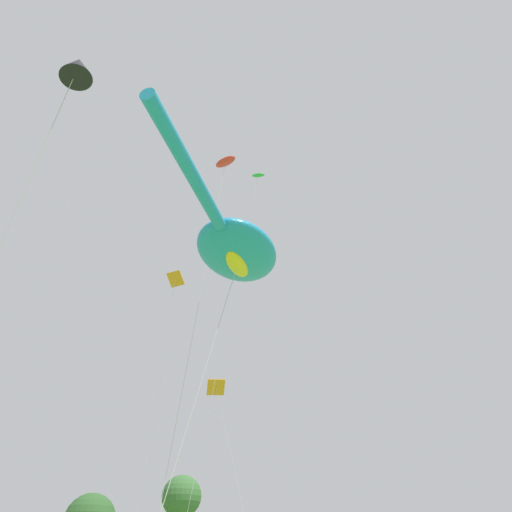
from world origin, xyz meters
name	(u,v)px	position (x,y,z in m)	size (l,w,h in m)	color
big_show_kite	(235,248)	(1.57, 14.61, 12.74)	(9.97, 8.56, 13.43)	#1E8CBF
small_kite_tiny_distant	(225,164)	(2.95, 17.84, 20.30)	(3.70, 1.90, 20.75)	red
small_kite_box_yellow	(174,291)	(4.33, 25.37, 15.96)	(1.09, 1.84, 17.19)	orange
small_kite_delta_white	(77,70)	(-7.19, 7.87, 10.67)	(1.39, 2.18, 11.06)	black
small_kite_streamer_purple	(217,392)	(8.08, 25.84, 10.43)	(1.94, 3.61, 11.17)	orange
small_kite_stunt_black	(256,185)	(6.61, 19.86, 21.92)	(4.37, 1.17, 22.90)	green
tree_pine_center	(182,497)	(20.12, 50.89, 7.36)	(4.11, 4.11, 9.50)	#513823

